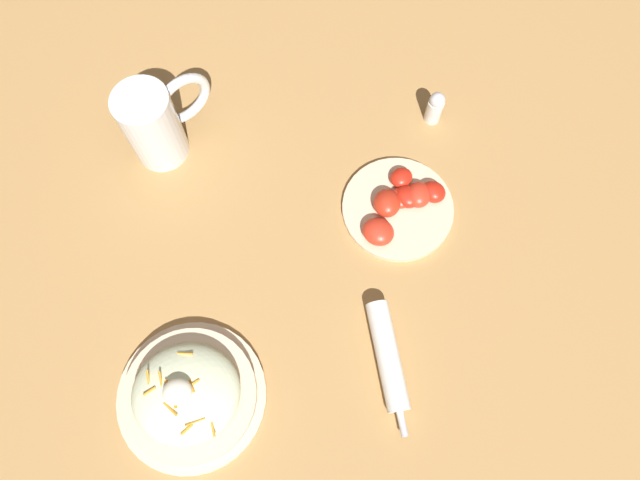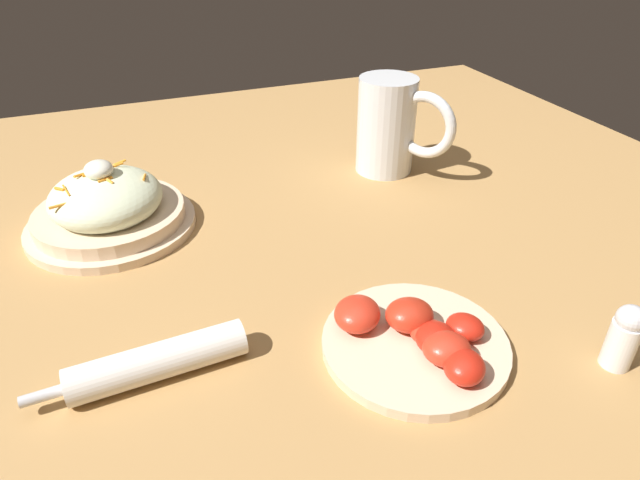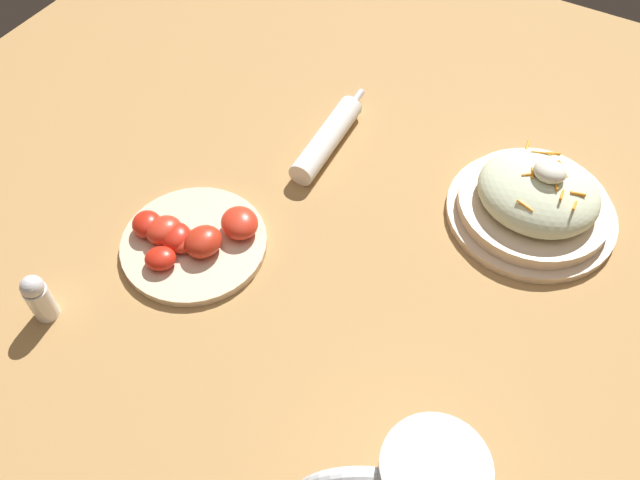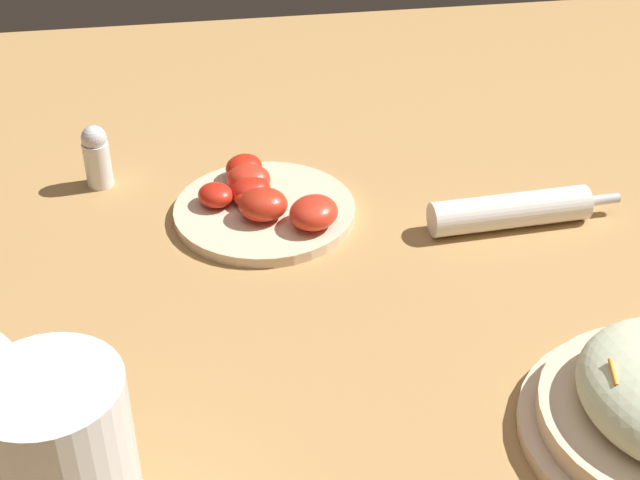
{
  "view_description": "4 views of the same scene",
  "coord_description": "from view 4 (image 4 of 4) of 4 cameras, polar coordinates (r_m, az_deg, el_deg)",
  "views": [
    {
      "loc": [
        -0.01,
        -0.3,
        0.9
      ],
      "look_at": [
        0.03,
        0.0,
        0.07
      ],
      "focal_mm": 32.87,
      "sensor_mm": 36.0,
      "label": 1
    },
    {
      "loc": [
        0.5,
        -0.17,
        0.39
      ],
      "look_at": [
        0.02,
        0.02,
        0.05
      ],
      "focal_mm": 30.9,
      "sensor_mm": 36.0,
      "label": 2
    },
    {
      "loc": [
        -0.23,
        0.43,
        0.67
      ],
      "look_at": [
        -0.01,
        0.04,
        0.09
      ],
      "focal_mm": 37.33,
      "sensor_mm": 36.0,
      "label": 3
    },
    {
      "loc": [
        -0.63,
        0.13,
        0.51
      ],
      "look_at": [
        0.04,
        0.03,
        0.05
      ],
      "focal_mm": 51.66,
      "sensor_mm": 36.0,
      "label": 4
    }
  ],
  "objects": [
    {
      "name": "tomato_plate",
      "position": [
        0.94,
        -3.52,
        2.3
      ],
      "size": [
        0.18,
        0.18,
        0.04
      ],
      "color": "beige",
      "rests_on": "ground_plane"
    },
    {
      "name": "napkin_roll",
      "position": [
        0.94,
        11.78,
        1.79
      ],
      "size": [
        0.04,
        0.2,
        0.04
      ],
      "color": "white",
      "rests_on": "ground_plane"
    },
    {
      "name": "ground_plane",
      "position": [
        0.82,
        2.36,
        -4.23
      ],
      "size": [
        1.43,
        1.43,
        0.0
      ],
      "primitive_type": "plane",
      "color": "#B2844C"
    },
    {
      "name": "beer_mug",
      "position": [
        0.61,
        -15.65,
        -13.94
      ],
      "size": [
        0.15,
        0.11,
        0.15
      ],
      "color": "white",
      "rests_on": "ground_plane"
    },
    {
      "name": "salt_shaker",
      "position": [
        1.0,
        -13.67,
        5.09
      ],
      "size": [
        0.03,
        0.03,
        0.07
      ],
      "color": "white",
      "rests_on": "ground_plane"
    }
  ]
}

